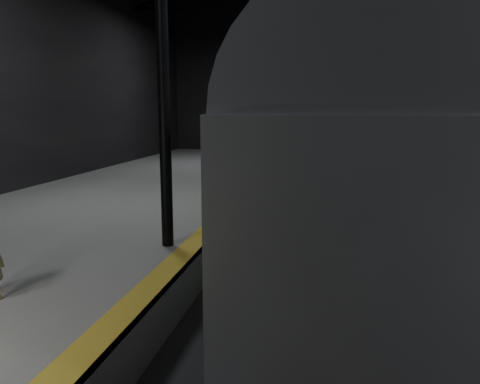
# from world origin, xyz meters

# --- Properties ---
(ground) EXTENTS (44.00, 44.00, 0.00)m
(ground) POSITION_xyz_m (0.00, 0.00, 0.00)
(ground) COLOR black
(ground) RESTS_ON ground
(platform_left) EXTENTS (9.00, 43.80, 1.00)m
(platform_left) POSITION_xyz_m (-7.50, 0.00, 0.50)
(platform_left) COLOR #555552
(platform_left) RESTS_ON ground
(tactile_strip) EXTENTS (0.50, 43.80, 0.01)m
(tactile_strip) POSITION_xyz_m (-3.25, 0.00, 1.00)
(tactile_strip) COLOR olive
(tactile_strip) RESTS_ON platform_left
(track) EXTENTS (2.40, 43.00, 0.24)m
(track) POSITION_xyz_m (0.00, 0.00, 0.07)
(track) COLOR #3F3328
(track) RESTS_ON ground
(train) EXTENTS (2.96, 19.78, 5.29)m
(train) POSITION_xyz_m (-0.00, 0.23, 2.95)
(train) COLOR #999BA1
(train) RESTS_ON ground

